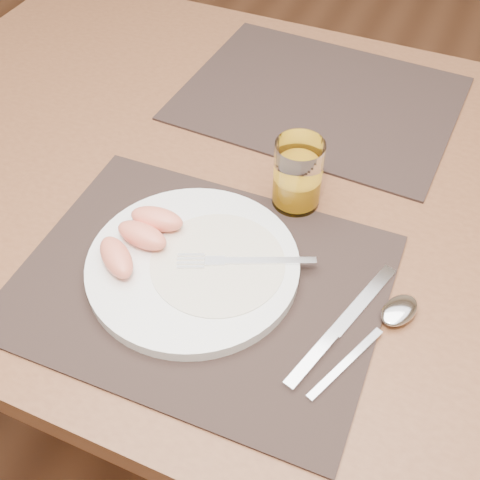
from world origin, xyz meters
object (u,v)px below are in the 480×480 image
object	(u,v)px
spoon	(392,318)
juice_glass	(297,177)
table	(281,221)
placemat_near	(201,283)
plate	(193,265)
placemat_far	(319,98)
fork	(234,261)
knife	(334,334)

from	to	relation	value
spoon	juice_glass	xyz separation A→B (m)	(-0.17, 0.15, 0.04)
table	placemat_near	world-z (taller)	placemat_near
plate	table	bearing A→B (deg)	77.55
table	placemat_far	distance (m)	0.24
plate	fork	size ratio (longest dim) A/B	1.62
table	spoon	distance (m)	0.29
table	plate	bearing A→B (deg)	-102.45
placemat_near	fork	bearing A→B (deg)	47.50
table	placemat_near	xyz separation A→B (m)	(-0.03, -0.22, 0.09)
table	spoon	size ratio (longest dim) A/B	7.56
placemat_far	spoon	size ratio (longest dim) A/B	2.43
placemat_near	placemat_far	xyz separation A→B (m)	(0.01, 0.44, 0.00)
placemat_far	spoon	world-z (taller)	spoon
spoon	juice_glass	world-z (taller)	juice_glass
plate	knife	bearing A→B (deg)	-6.77
placemat_far	juice_glass	bearing A→B (deg)	-79.06
plate	juice_glass	bearing A→B (deg)	65.88
table	placemat_near	distance (m)	0.24
table	placemat_far	size ratio (longest dim) A/B	3.11
knife	spoon	size ratio (longest dim) A/B	1.16
knife	juice_glass	size ratio (longest dim) A/B	2.12
fork	placemat_near	bearing A→B (deg)	-132.50
knife	plate	bearing A→B (deg)	173.23
knife	placemat_near	bearing A→B (deg)	177.19
placemat_far	plate	world-z (taller)	plate
table	fork	distance (m)	0.21
plate	fork	xyz separation A→B (m)	(0.05, 0.02, 0.01)
table	placemat_near	bearing A→B (deg)	-97.28
spoon	knife	bearing A→B (deg)	-140.31
spoon	fork	bearing A→B (deg)	-178.89
fork	juice_glass	xyz separation A→B (m)	(0.03, 0.15, 0.03)
table	knife	size ratio (longest dim) A/B	6.50
table	juice_glass	size ratio (longest dim) A/B	13.80
placemat_near	placemat_far	distance (m)	0.44
placemat_far	table	bearing A→B (deg)	-85.23
table	fork	size ratio (longest dim) A/B	8.41
juice_glass	table	bearing A→B (deg)	131.34
knife	juice_glass	xyz separation A→B (m)	(-0.12, 0.19, 0.04)
plate	juice_glass	size ratio (longest dim) A/B	2.66
fork	spoon	xyz separation A→B (m)	(0.20, 0.00, -0.01)
plate	spoon	bearing A→B (deg)	5.31
juice_glass	knife	bearing A→B (deg)	-58.54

